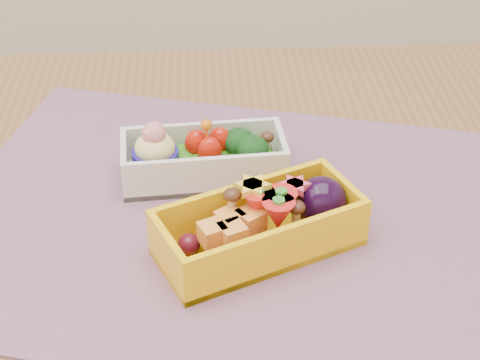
{
  "coord_description": "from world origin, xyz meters",
  "views": [
    {
      "loc": [
        -0.07,
        -0.53,
        1.19
      ],
      "look_at": [
        -0.04,
        0.04,
        0.79
      ],
      "focal_mm": 58.2,
      "sensor_mm": 36.0,
      "label": 1
    }
  ],
  "objects": [
    {
      "name": "placemat",
      "position": [
        -0.04,
        0.04,
        0.75
      ],
      "size": [
        0.61,
        0.53,
        0.0
      ],
      "primitive_type": "cube",
      "rotation": [
        0.0,
        0.0,
        -0.28
      ],
      "color": "gray",
      "rests_on": "table"
    },
    {
      "name": "bento_yellow",
      "position": [
        -0.02,
        -0.01,
        0.78
      ],
      "size": [
        0.19,
        0.14,
        0.06
      ],
      "rotation": [
        0.0,
        0.0,
        0.42
      ],
      "color": "yellow",
      "rests_on": "placemat"
    },
    {
      "name": "table",
      "position": [
        0.0,
        0.0,
        0.65
      ],
      "size": [
        1.2,
        0.8,
        0.75
      ],
      "color": "brown",
      "rests_on": "ground"
    },
    {
      "name": "bento_white",
      "position": [
        -0.07,
        0.11,
        0.77
      ],
      "size": [
        0.16,
        0.08,
        0.07
      ],
      "rotation": [
        0.0,
        0.0,
        0.07
      ],
      "color": "silver",
      "rests_on": "placemat"
    }
  ]
}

